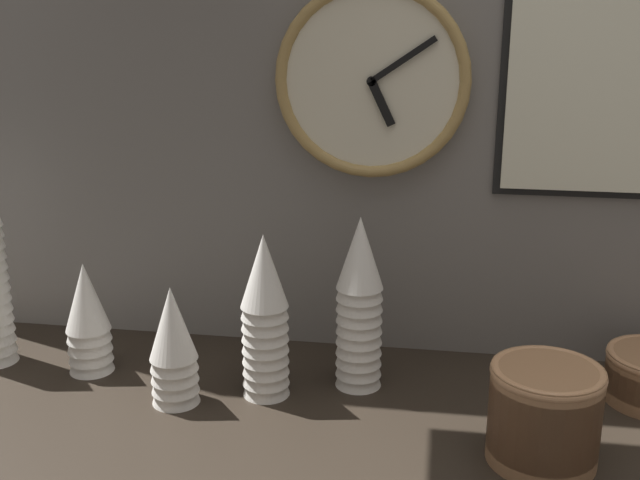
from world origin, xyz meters
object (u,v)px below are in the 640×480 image
bowl_stack_right (544,412)px  cup_stack_center_left (173,346)px  cup_stack_left (88,318)px  menu_board (632,25)px  cup_stack_center_right (359,303)px  cup_stack_center (265,316)px  wall_clock (372,81)px

bowl_stack_right → cup_stack_center_left: bearing=171.9°
cup_stack_left → menu_board: menu_board is taller
cup_stack_center_right → cup_stack_center: bearing=-159.1°
bowl_stack_right → wall_clock: bearing=130.6°
cup_stack_left → menu_board: 1.00m
cup_stack_center_left → bowl_stack_right: (0.55, -0.08, -0.02)m
cup_stack_center → bowl_stack_right: 0.44m
cup_stack_center → cup_stack_left: 0.32m
wall_clock → bowl_stack_right: bearing=-49.4°
wall_clock → menu_board: 0.41m
cup_stack_center_right → menu_board: menu_board is taller
wall_clock → menu_board: menu_board is taller
cup_stack_center_left → wall_clock: (0.28, 0.24, 0.39)m
bowl_stack_right → wall_clock: size_ratio=0.48×
cup_stack_center → wall_clock: wall_clock is taller
wall_clock → menu_board: size_ratio=0.59×
cup_stack_left → wall_clock: wall_clock is taller
cup_stack_center_left → menu_board: menu_board is taller
cup_stack_center → cup_stack_center_right: bearing=20.9°
cup_stack_center_left → bowl_stack_right: size_ratio=1.25×
cup_stack_center_left → cup_stack_center_right: (0.28, 0.10, 0.05)m
menu_board → bowl_stack_right: bearing=-111.0°
menu_board → cup_stack_center: bearing=-159.7°
cup_stack_center_right → wall_clock: wall_clock is taller
cup_stack_left → bowl_stack_right: bearing=-12.5°
bowl_stack_right → menu_board: menu_board is taller
cup_stack_center → cup_stack_left: cup_stack_center is taller
menu_board → wall_clock: bearing=-178.7°
wall_clock → cup_stack_center_right: bearing=-90.3°
cup_stack_center → cup_stack_center_left: size_ratio=1.39×
cup_stack_left → bowl_stack_right: size_ratio=1.25×
cup_stack_center → cup_stack_center_right: size_ratio=0.93×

